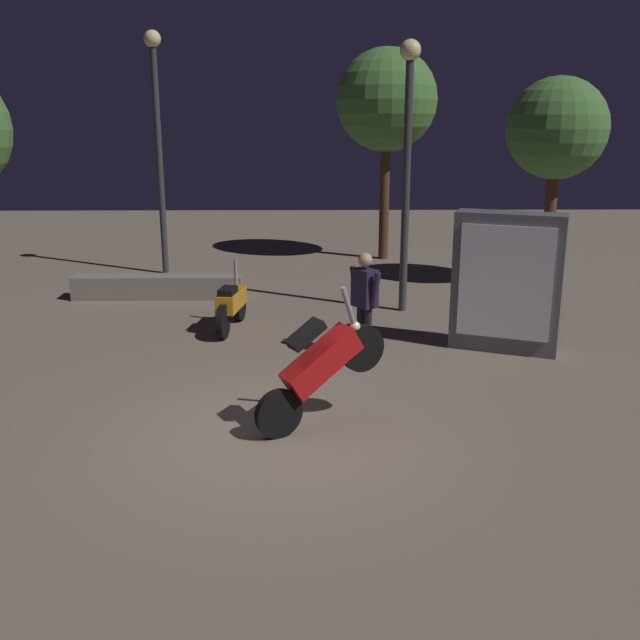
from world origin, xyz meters
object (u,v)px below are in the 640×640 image
(motorcycle_red_foreground, at_px, (321,366))
(person_rider_beside, at_px, (365,296))
(kiosk_billboard, at_px, (507,282))
(streetlamp_near, at_px, (157,124))
(motorcycle_orange_parked_left, at_px, (231,304))
(streetlamp_far, at_px, (407,143))

(motorcycle_red_foreground, bearing_deg, person_rider_beside, 45.57)
(motorcycle_red_foreground, bearing_deg, kiosk_billboard, 15.43)
(person_rider_beside, bearing_deg, kiosk_billboard, -28.95)
(person_rider_beside, bearing_deg, streetlamp_near, 88.57)
(motorcycle_orange_parked_left, height_order, kiosk_billboard, kiosk_billboard)
(streetlamp_near, bearing_deg, motorcycle_orange_parked_left, -66.61)
(streetlamp_near, bearing_deg, streetlamp_far, -33.89)
(kiosk_billboard, bearing_deg, streetlamp_far, -39.43)
(streetlamp_near, height_order, streetlamp_far, streetlamp_near)
(motorcycle_orange_parked_left, relative_size, kiosk_billboard, 0.79)
(motorcycle_orange_parked_left, bearing_deg, motorcycle_red_foreground, -151.43)
(motorcycle_orange_parked_left, bearing_deg, kiosk_billboard, -96.12)
(streetlamp_far, height_order, kiosk_billboard, streetlamp_far)
(streetlamp_near, xyz_separation_m, streetlamp_far, (4.97, -3.34, -0.27))
(streetlamp_near, relative_size, kiosk_billboard, 2.47)
(motorcycle_red_foreground, xyz_separation_m, streetlamp_near, (-3.38, 8.52, 2.53))
(kiosk_billboard, bearing_deg, motorcycle_orange_parked_left, 7.21)
(motorcycle_orange_parked_left, distance_m, streetlamp_near, 5.69)
(person_rider_beside, relative_size, streetlamp_near, 0.30)
(streetlamp_far, distance_m, kiosk_billboard, 3.29)
(motorcycle_orange_parked_left, distance_m, kiosk_billboard, 4.46)
(streetlamp_far, xyz_separation_m, kiosk_billboard, (1.26, -2.33, -1.96))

